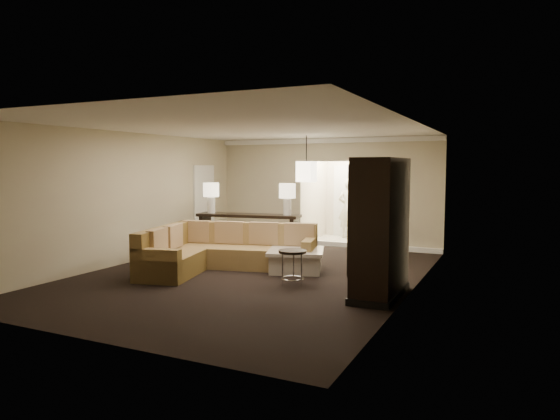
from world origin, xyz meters
The scene contains 19 objects.
ground centered at (0.00, 0.00, 0.00)m, with size 8.00×8.00×0.00m, color black.
wall_back centered at (0.00, 4.00, 1.40)m, with size 6.00×0.04×2.80m, color beige.
wall_front centered at (0.00, -4.00, 1.40)m, with size 6.00×0.04×2.80m, color beige.
wall_left centered at (-3.00, 0.00, 1.40)m, with size 0.04×8.00×2.80m, color beige.
wall_right centered at (3.00, 0.00, 1.40)m, with size 0.04×8.00×2.80m, color beige.
ceiling centered at (0.00, 0.00, 2.80)m, with size 6.00×8.00×0.02m, color white.
crown_molding centered at (0.00, 3.95, 2.73)m, with size 6.00×0.10×0.12m, color white.
baseboard centered at (0.00, 3.95, 0.06)m, with size 6.00×0.10×0.12m, color white.
side_door centered at (-2.97, 2.80, 1.05)m, with size 0.05×0.90×2.10m, color white.
foyer centered at (0.00, 5.34, 1.30)m, with size 1.44×2.02×2.80m.
sectional_sofa centered at (-0.84, 0.20, 0.36)m, with size 3.17×2.94×0.91m.
coffee_table centered at (0.62, 0.69, 0.22)m, with size 1.36×1.36×0.45m.
console_table centered at (-1.18, 2.00, 0.57)m, with size 2.52×0.94×0.95m.
armoire centered at (2.59, -0.50, 1.06)m, with size 0.66×1.53×2.20m.
drink_table centered at (1.02, -0.39, 0.44)m, with size 0.49×0.49×0.61m.
table_lamp_left centered at (-2.12, 1.85, 1.44)m, with size 0.38×0.38×0.73m.
table_lamp_right centered at (-0.24, 2.15, 1.44)m, with size 0.38×0.38×0.73m.
pendant_light centered at (0.00, 2.70, 1.95)m, with size 0.38×0.38×1.09m.
person centered at (0.14, 5.60, 0.96)m, with size 0.69×0.46×1.91m, color beige.
Camera 1 is at (4.53, -8.25, 2.07)m, focal length 32.00 mm.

